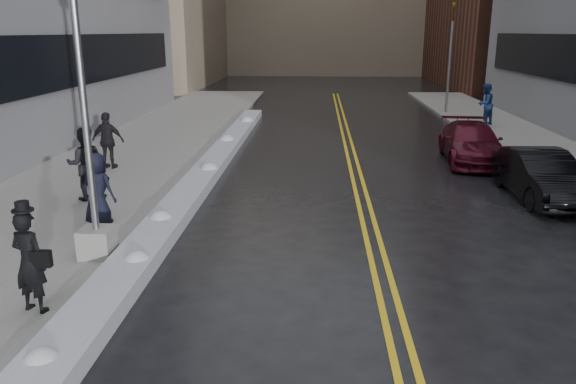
# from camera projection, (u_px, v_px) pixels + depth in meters

# --- Properties ---
(ground) EXTENTS (160.00, 160.00, 0.00)m
(ground) POSITION_uv_depth(u_px,v_px,m) (245.00, 313.00, 9.56)
(ground) COLOR black
(ground) RESTS_ON ground
(sidewalk_west) EXTENTS (5.50, 50.00, 0.15)m
(sidewalk_west) POSITION_uv_depth(u_px,v_px,m) (117.00, 168.00, 19.43)
(sidewalk_west) COLOR gray
(sidewalk_west) RESTS_ON ground
(lane_line_left) EXTENTS (0.12, 50.00, 0.01)m
(lane_line_left) POSITION_uv_depth(u_px,v_px,m) (351.00, 173.00, 19.03)
(lane_line_left) COLOR gold
(lane_line_left) RESTS_ON ground
(lane_line_right) EXTENTS (0.12, 50.00, 0.01)m
(lane_line_right) POSITION_uv_depth(u_px,v_px,m) (360.00, 173.00, 19.02)
(lane_line_right) COLOR gold
(lane_line_right) RESTS_ON ground
(snow_ridge) EXTENTS (0.90, 30.00, 0.34)m
(snow_ridge) POSITION_uv_depth(u_px,v_px,m) (199.00, 181.00, 17.31)
(snow_ridge) COLOR #B9BBC2
(snow_ridge) RESTS_ON ground
(lamppost) EXTENTS (0.65, 0.65, 7.62)m
(lamppost) POSITION_uv_depth(u_px,v_px,m) (88.00, 142.00, 10.95)
(lamppost) COLOR gray
(lamppost) RESTS_ON sidewalk_west
(fire_hydrant) EXTENTS (0.26, 0.26, 0.73)m
(fire_hydrant) POSITION_uv_depth(u_px,v_px,m) (554.00, 159.00, 18.54)
(fire_hydrant) COLOR maroon
(fire_hydrant) RESTS_ON sidewalk_east
(traffic_signal) EXTENTS (0.16, 0.20, 6.00)m
(traffic_signal) POSITION_uv_depth(u_px,v_px,m) (450.00, 54.00, 31.21)
(traffic_signal) COLOR gray
(traffic_signal) RESTS_ON sidewalk_east
(pedestrian_fedora) EXTENTS (0.72, 0.57, 1.73)m
(pedestrian_fedora) POSITION_uv_depth(u_px,v_px,m) (30.00, 262.00, 9.11)
(pedestrian_fedora) COLOR black
(pedestrian_fedora) RESTS_ON sidewalk_west
(pedestrian_b) EXTENTS (1.16, 1.02, 2.00)m
(pedestrian_b) POSITION_uv_depth(u_px,v_px,m) (85.00, 164.00, 15.25)
(pedestrian_b) COLOR black
(pedestrian_b) RESTS_ON sidewalk_west
(pedestrian_c) EXTENTS (0.96, 0.75, 1.75)m
(pedestrian_c) POSITION_uv_depth(u_px,v_px,m) (97.00, 189.00, 13.28)
(pedestrian_c) COLOR black
(pedestrian_c) RESTS_ON sidewalk_west
(pedestrian_d) EXTENTS (1.15, 0.57, 1.90)m
(pedestrian_d) POSITION_uv_depth(u_px,v_px,m) (108.00, 141.00, 18.76)
(pedestrian_d) COLOR black
(pedestrian_d) RESTS_ON sidewalk_west
(pedestrian_east) EXTENTS (1.25, 1.23, 2.03)m
(pedestrian_east) POSITION_uv_depth(u_px,v_px,m) (485.00, 104.00, 27.58)
(pedestrian_east) COLOR navy
(pedestrian_east) RESTS_ON sidewalk_east
(car_black) EXTENTS (1.59, 4.28, 1.40)m
(car_black) POSITION_uv_depth(u_px,v_px,m) (541.00, 176.00, 15.84)
(car_black) COLOR black
(car_black) RESTS_ON ground
(car_maroon) EXTENTS (2.33, 4.93, 1.39)m
(car_maroon) POSITION_uv_depth(u_px,v_px,m) (472.00, 143.00, 20.49)
(car_maroon) COLOR #480B1B
(car_maroon) RESTS_ON ground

